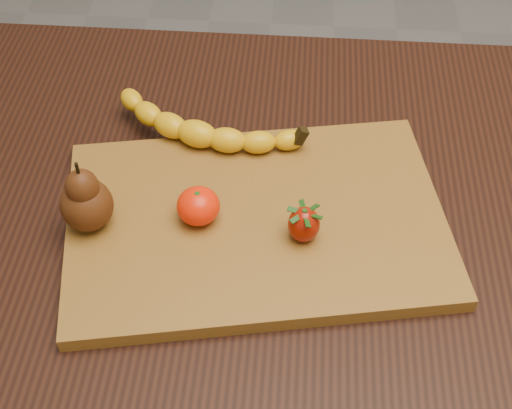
# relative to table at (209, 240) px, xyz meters

# --- Properties ---
(table) EXTENTS (1.00, 0.70, 0.76)m
(table) POSITION_rel_table_xyz_m (0.00, 0.00, 0.00)
(table) COLOR black
(table) RESTS_ON ground
(cutting_board) EXTENTS (0.50, 0.38, 0.02)m
(cutting_board) POSITION_rel_table_xyz_m (0.07, -0.05, 0.11)
(cutting_board) COLOR brown
(cutting_board) RESTS_ON table
(banana) EXTENTS (0.24, 0.12, 0.04)m
(banana) POSITION_rel_table_xyz_m (-0.02, 0.07, 0.14)
(banana) COLOR #EDB20B
(banana) RESTS_ON cutting_board
(pear) EXTENTS (0.07, 0.07, 0.10)m
(pear) POSITION_rel_table_xyz_m (-0.13, -0.08, 0.17)
(pear) COLOR #49220B
(pear) RESTS_ON cutting_board
(mandarin) EXTENTS (0.05, 0.05, 0.04)m
(mandarin) POSITION_rel_table_xyz_m (0.00, -0.06, 0.14)
(mandarin) COLOR #FE2202
(mandarin) RESTS_ON cutting_board
(strawberry) EXTENTS (0.05, 0.05, 0.05)m
(strawberry) POSITION_rel_table_xyz_m (0.13, -0.08, 0.14)
(strawberry) COLOR #911203
(strawberry) RESTS_ON cutting_board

